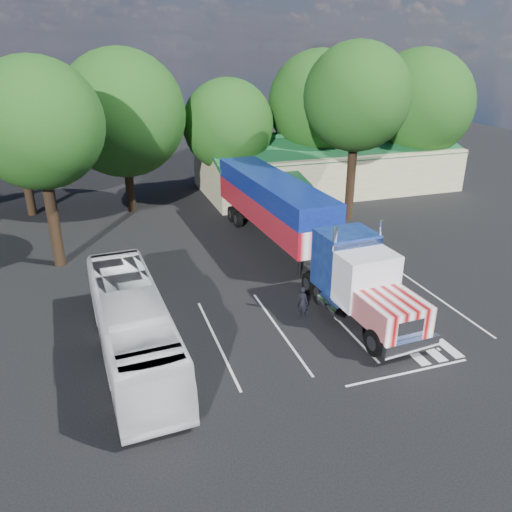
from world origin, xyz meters
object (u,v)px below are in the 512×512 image
object	(u,v)px
semi_truck	(291,217)
tour_bus	(132,325)
silver_sedan	(271,208)
bicycle	(304,254)
woman	(303,302)

from	to	relation	value
semi_truck	tour_bus	distance (m)	13.91
semi_truck	silver_sedan	xyz separation A→B (m)	(1.75, 8.43, -2.03)
semi_truck	tour_bus	bearing A→B (deg)	-144.98
silver_sedan	bicycle	bearing A→B (deg)	-160.12
woman	bicycle	xyz separation A→B (m)	(3.01, 6.66, -0.37)
woman	bicycle	distance (m)	7.32
bicycle	silver_sedan	size ratio (longest dim) A/B	0.41
woman	silver_sedan	bearing A→B (deg)	-44.69
silver_sedan	tour_bus	bearing A→B (deg)	169.63
bicycle	woman	bearing A→B (deg)	-138.55
bicycle	silver_sedan	world-z (taller)	silver_sedan
bicycle	semi_truck	bearing A→B (deg)	102.14
woman	silver_sedan	xyz separation A→B (m)	(4.10, 16.00, -0.11)
semi_truck	woman	xyz separation A→B (m)	(-2.35, -7.57, -1.92)
woman	bicycle	size ratio (longest dim) A/B	0.92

